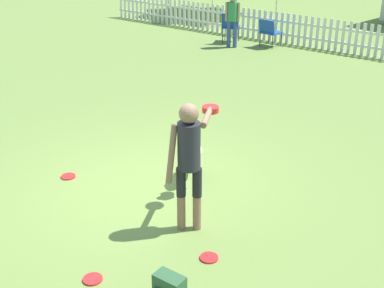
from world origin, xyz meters
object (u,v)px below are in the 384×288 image
(frisbee_near_dog, at_px, (93,279))
(handler_person, at_px, (190,152))
(frisbee_midfield, at_px, (209,258))
(folding_chair_green_right, at_px, (269,31))
(leaping_dog, at_px, (193,152))
(folding_chair_blue_left, at_px, (231,25))
(spectator_standing, at_px, (232,16))
(frisbee_near_handler, at_px, (68,176))

(frisbee_near_dog, bearing_deg, handler_person, 80.69)
(frisbee_midfield, distance_m, folding_chair_green_right, 10.10)
(leaping_dog, bearing_deg, folding_chair_blue_left, -94.87)
(leaping_dog, bearing_deg, frisbee_midfield, 97.88)
(leaping_dog, xyz_separation_m, frisbee_midfield, (1.28, -1.46, -0.46))
(folding_chair_blue_left, distance_m, folding_chair_green_right, 1.17)
(frisbee_midfield, relative_size, spectator_standing, 0.15)
(frisbee_near_handler, distance_m, folding_chair_green_right, 8.87)
(frisbee_near_handler, bearing_deg, frisbee_near_dog, -36.17)
(frisbee_near_dog, height_order, folding_chair_green_right, folding_chair_green_right)
(frisbee_near_dog, bearing_deg, leaping_dog, 100.07)
(frisbee_near_handler, height_order, frisbee_near_dog, same)
(folding_chair_blue_left, relative_size, spectator_standing, 0.60)
(folding_chair_blue_left, bearing_deg, frisbee_midfield, 98.17)
(handler_person, relative_size, frisbee_midfield, 7.78)
(frisbee_near_handler, height_order, spectator_standing, spectator_standing)
(leaping_dog, bearing_deg, handler_person, 90.41)
(handler_person, bearing_deg, leaping_dog, 90.41)
(folding_chair_blue_left, bearing_deg, leaping_dog, 95.80)
(frisbee_near_dog, distance_m, folding_chair_blue_left, 11.01)
(frisbee_near_dog, relative_size, folding_chair_blue_left, 0.25)
(leaping_dog, distance_m, spectator_standing, 8.02)
(frisbee_near_handler, distance_m, frisbee_near_dog, 2.54)
(leaping_dog, height_order, spectator_standing, spectator_standing)
(frisbee_near_dog, bearing_deg, folding_chair_blue_left, 114.23)
(frisbee_midfield, bearing_deg, leaping_dog, 131.25)
(frisbee_near_dog, height_order, frisbee_midfield, same)
(leaping_dog, relative_size, folding_chair_blue_left, 1.20)
(handler_person, relative_size, leaping_dog, 1.63)
(spectator_standing, bearing_deg, frisbee_midfield, 96.29)
(folding_chair_green_right, bearing_deg, spectator_standing, 44.03)
(frisbee_near_handler, bearing_deg, frisbee_midfield, -8.21)
(frisbee_near_handler, height_order, folding_chair_blue_left, folding_chair_blue_left)
(spectator_standing, bearing_deg, folding_chair_blue_left, -77.26)
(frisbee_near_dog, relative_size, spectator_standing, 0.15)
(frisbee_near_dog, bearing_deg, spectator_standing, 113.62)
(folding_chair_blue_left, relative_size, folding_chair_green_right, 1.11)
(frisbee_near_dog, distance_m, spectator_standing, 10.54)
(handler_person, distance_m, folding_chair_green_right, 9.49)
(frisbee_near_handler, bearing_deg, leaping_dog, 33.21)
(handler_person, xyz_separation_m, frisbee_midfield, (0.59, -0.42, -1.06))
(frisbee_near_handler, xyz_separation_m, folding_chair_green_right, (-1.31, 8.76, 0.46))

